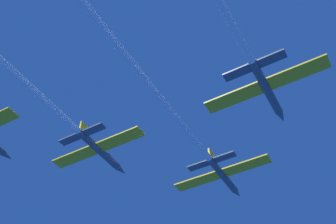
# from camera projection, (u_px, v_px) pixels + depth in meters

# --- Properties ---
(jet_lead) EXTENTS (18.18, 52.96, 3.01)m
(jet_lead) POSITION_uv_depth(u_px,v_px,m) (185.00, 129.00, 63.60)
(jet_lead) COLOR #4C5660
(jet_left_wing) EXTENTS (18.18, 48.06, 3.01)m
(jet_left_wing) POSITION_uv_depth(u_px,v_px,m) (51.00, 107.00, 62.04)
(jet_left_wing) COLOR #4C5660
(jet_right_wing) EXTENTS (18.18, 46.38, 3.01)m
(jet_right_wing) POSITION_uv_depth(u_px,v_px,m) (234.00, 29.00, 50.48)
(jet_right_wing) COLOR #4C5660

